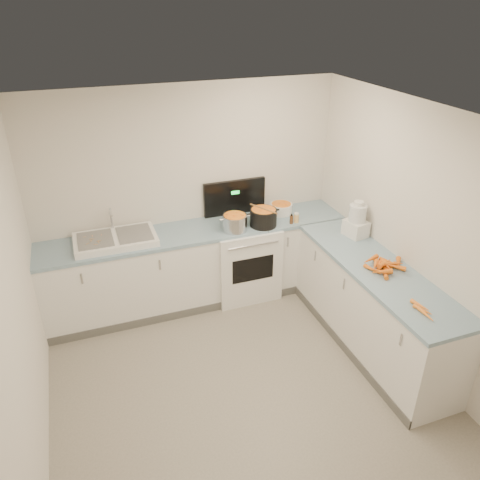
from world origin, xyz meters
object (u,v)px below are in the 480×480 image
object	(u,v)px
sink	(115,239)
extract_bottle	(291,220)
steel_pot	(235,224)
mixing_bowl	(281,209)
spice_jar	(296,218)
food_processor	(357,221)
stove	(243,258)
black_pot	(263,218)

from	to	relation	value
sink	extract_bottle	xyz separation A→B (m)	(1.97, -0.22, 0.01)
sink	extract_bottle	world-z (taller)	sink
steel_pot	mixing_bowl	world-z (taller)	steel_pot
spice_jar	mixing_bowl	bearing A→B (deg)	101.62
steel_pot	food_processor	size ratio (longest dim) A/B	0.69
stove	mixing_bowl	distance (m)	0.75
black_pot	food_processor	size ratio (longest dim) A/B	0.76
stove	mixing_bowl	bearing A→B (deg)	10.36
black_pot	food_processor	distance (m)	1.04
mixing_bowl	black_pot	bearing A→B (deg)	-144.39
black_pot	mixing_bowl	distance (m)	0.41
extract_bottle	spice_jar	distance (m)	0.07
stove	mixing_bowl	size ratio (longest dim) A/B	5.09
extract_bottle	steel_pot	bearing A→B (deg)	174.65
steel_pot	mixing_bowl	size ratio (longest dim) A/B	1.04
sink	spice_jar	xyz separation A→B (m)	(2.04, -0.21, 0.01)
stove	steel_pot	size ratio (longest dim) A/B	4.88
black_pot	spice_jar	distance (m)	0.40
mixing_bowl	sink	bearing A→B (deg)	-177.65
sink	black_pot	size ratio (longest dim) A/B	2.80
stove	spice_jar	world-z (taller)	stove
steel_pot	black_pot	world-z (taller)	black_pot
sink	steel_pot	bearing A→B (deg)	-7.03
steel_pot	spice_jar	bearing A→B (deg)	-3.98
stove	black_pot	xyz separation A→B (m)	(0.20, -0.14, 0.56)
mixing_bowl	food_processor	world-z (taller)	food_processor
steel_pot	mixing_bowl	distance (m)	0.72
sink	food_processor	world-z (taller)	food_processor
sink	food_processor	distance (m)	2.61
extract_bottle	spice_jar	world-z (taller)	spice_jar
mixing_bowl	stove	bearing A→B (deg)	-169.64
food_processor	mixing_bowl	bearing A→B (deg)	122.46
black_pot	food_processor	xyz separation A→B (m)	(0.85, -0.58, 0.08)
stove	black_pot	size ratio (longest dim) A/B	4.43
black_pot	sink	bearing A→B (deg)	174.53
stove	spice_jar	distance (m)	0.81
black_pot	steel_pot	bearing A→B (deg)	-179.60
sink	black_pot	xyz separation A→B (m)	(1.65, -0.16, 0.05)
food_processor	steel_pot	bearing A→B (deg)	154.31
sink	food_processor	xyz separation A→B (m)	(2.50, -0.74, 0.14)
extract_bottle	food_processor	distance (m)	0.75
stove	spice_jar	size ratio (longest dim) A/B	13.31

